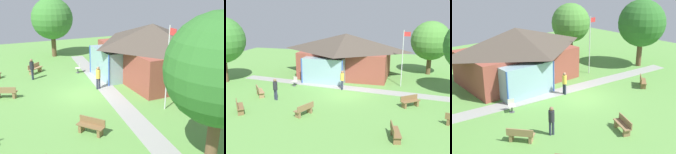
% 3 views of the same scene
% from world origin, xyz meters
% --- Properties ---
extents(ground_plane, '(44.00, 44.00, 0.00)m').
position_xyz_m(ground_plane, '(0.00, 0.00, 0.00)').
color(ground_plane, '#609947').
extents(pavilion, '(9.93, 7.76, 4.49)m').
position_xyz_m(pavilion, '(-1.54, 6.29, 2.34)').
color(pavilion, brown).
rests_on(pavilion, ground_plane).
extents(footpath, '(22.43, 3.67, 0.03)m').
position_xyz_m(footpath, '(0.00, 1.79, 0.01)').
color(footpath, '#999993').
rests_on(footpath, ground_plane).
extents(flagpole, '(0.64, 0.08, 5.19)m').
position_xyz_m(flagpole, '(4.50, 3.68, 2.88)').
color(flagpole, silver).
rests_on(flagpole, ground_plane).
extents(bench_mid_right, '(1.44, 1.28, 0.84)m').
position_xyz_m(bench_mid_right, '(5.34, -1.56, 0.40)').
color(bench_mid_right, brown).
rests_on(bench_mid_right, ground_plane).
extents(bench_mid_left, '(1.31, 1.42, 0.84)m').
position_xyz_m(bench_mid_left, '(-6.69, -2.31, 0.40)').
color(bench_mid_left, '#9E7A51').
rests_on(bench_mid_left, ground_plane).
extents(bench_front_center, '(1.00, 1.55, 0.84)m').
position_xyz_m(bench_front_center, '(-1.57, -5.15, 0.40)').
color(bench_front_center, olive).
rests_on(bench_front_center, ground_plane).
extents(patio_chair_west, '(0.56, 0.56, 0.86)m').
position_xyz_m(patio_chair_west, '(-5.16, 1.23, 0.42)').
color(patio_chair_west, beige).
rests_on(patio_chair_west, ground_plane).
extents(visitor_strolling_lawn, '(0.34, 0.34, 1.74)m').
position_xyz_m(visitor_strolling_lawn, '(-4.96, -2.81, 1.02)').
color(visitor_strolling_lawn, '#2D3347').
rests_on(visitor_strolling_lawn, ground_plane).
extents(visitor_on_path, '(0.34, 0.34, 1.74)m').
position_xyz_m(visitor_on_path, '(-0.56, 1.26, 1.02)').
color(visitor_on_path, '#2D3347').
rests_on(visitor_on_path, ground_plane).
extents(tree_east_hedge, '(4.49, 4.49, 6.46)m').
position_xyz_m(tree_east_hedge, '(9.87, 2.16, 4.20)').
color(tree_east_hedge, brown).
rests_on(tree_east_hedge, ground_plane).
extents(tree_west_hedge, '(4.41, 4.41, 6.33)m').
position_xyz_m(tree_west_hedge, '(-12.29, 0.76, 4.11)').
color(tree_west_hedge, brown).
rests_on(tree_west_hedge, ground_plane).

